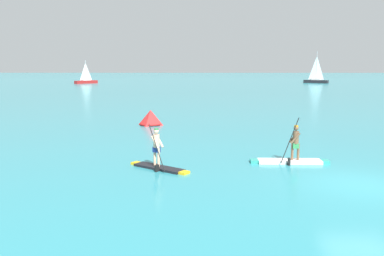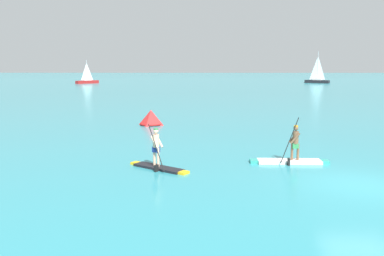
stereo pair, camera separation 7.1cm
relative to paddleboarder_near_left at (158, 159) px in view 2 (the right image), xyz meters
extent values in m
plane|color=teal|center=(7.49, -2.22, -0.40)|extent=(440.00, 440.00, 0.00)
cube|color=black|center=(0.03, 0.00, -0.35)|extent=(2.24, 1.83, 0.10)
cube|color=yellow|center=(1.10, -0.77, -0.35)|extent=(0.47, 0.50, 0.10)
cube|color=yellow|center=(-1.04, 0.76, -0.35)|extent=(0.44, 0.45, 0.10)
cylinder|color=beige|center=(0.01, 0.01, 0.09)|extent=(0.11, 0.11, 0.80)
cylinder|color=beige|center=(-0.16, 0.13, 0.09)|extent=(0.11, 0.11, 0.80)
cube|color=navy|center=(-0.07, 0.07, 0.40)|extent=(0.34, 0.33, 0.22)
cylinder|color=beige|center=(-0.07, 0.07, 0.76)|extent=(0.26, 0.26, 0.53)
sphere|color=beige|center=(-0.07, 0.07, 1.16)|extent=(0.21, 0.21, 0.21)
cylinder|color=#338C4C|center=(-0.07, 0.07, 1.25)|extent=(0.18, 0.18, 0.06)
cylinder|color=beige|center=(0.06, 0.16, 0.73)|extent=(0.36, 0.29, 0.55)
cylinder|color=beige|center=(-0.12, -0.09, 0.73)|extent=(0.36, 0.29, 0.55)
cylinder|color=black|center=(-0.01, -0.45, 0.60)|extent=(0.69, 0.52, 1.85)
cube|color=black|center=(-0.01, -0.45, -0.29)|extent=(0.18, 0.21, 0.32)
cube|color=white|center=(5.66, 1.13, -0.34)|extent=(2.75, 0.75, 0.13)
cube|color=teal|center=(4.12, 1.16, -0.34)|extent=(0.35, 0.51, 0.13)
cube|color=teal|center=(7.20, 1.11, -0.34)|extent=(0.35, 0.43, 0.13)
cylinder|color=brown|center=(5.77, 1.13, 0.09)|extent=(0.11, 0.11, 0.73)
cylinder|color=brown|center=(6.02, 1.13, 0.09)|extent=(0.11, 0.11, 0.73)
cube|color=#338C4C|center=(5.89, 1.13, 0.36)|extent=(0.26, 0.22, 0.22)
cylinder|color=brown|center=(5.89, 1.13, 0.73)|extent=(0.26, 0.26, 0.54)
sphere|color=brown|center=(5.89, 1.13, 1.13)|extent=(0.21, 0.21, 0.21)
cylinder|color=orange|center=(5.89, 1.13, 1.23)|extent=(0.18, 0.18, 0.06)
cylinder|color=brown|center=(5.84, 0.98, 0.71)|extent=(0.44, 0.10, 0.50)
cylinder|color=brown|center=(5.85, 1.28, 0.71)|extent=(0.44, 0.10, 0.50)
cylinder|color=black|center=(5.54, 0.68, 0.67)|extent=(0.73, 0.05, 1.99)
cube|color=black|center=(5.54, 0.68, -0.25)|extent=(0.08, 0.20, 0.32)
pyramid|color=red|center=(-1.74, 12.37, 0.14)|extent=(1.68, 1.68, 1.08)
torus|color=maroon|center=(-1.74, 12.37, -0.34)|extent=(1.61, 1.61, 0.12)
cube|color=#A51E1E|center=(-24.71, 79.07, -0.06)|extent=(4.71, 5.05, 0.69)
cylinder|color=#B2B2B7|center=(-24.71, 79.07, 2.66)|extent=(0.12, 0.12, 4.76)
pyramid|color=white|center=(-24.71, 79.07, 2.41)|extent=(1.52, 2.11, 4.06)
cube|color=silver|center=(-24.71, 79.07, 0.49)|extent=(2.02, 2.11, 0.41)
cube|color=black|center=(30.16, 82.12, -0.04)|extent=(5.48, 4.38, 0.72)
cylinder|color=#B2B2B7|center=(30.16, 82.12, 3.71)|extent=(0.12, 0.12, 6.79)
pyramid|color=white|center=(30.16, 82.12, 3.24)|extent=(2.44, 1.02, 5.65)
cube|color=silver|center=(30.16, 82.12, 0.53)|extent=(2.23, 1.95, 0.43)
camera|label=1|loc=(1.62, -16.19, 3.83)|focal=37.77mm
camera|label=2|loc=(1.69, -16.19, 3.83)|focal=37.77mm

